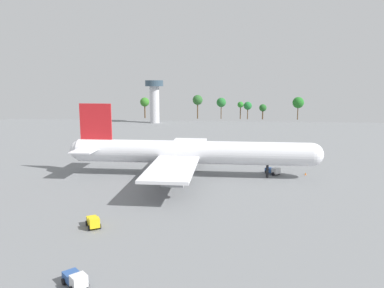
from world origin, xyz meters
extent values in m
plane|color=slate|center=(0.00, 0.00, 0.00)|extent=(281.46, 281.46, 0.00)
cylinder|color=silver|center=(0.00, 0.00, 6.67)|extent=(64.60, 6.30, 6.30)
sphere|color=silver|center=(32.30, 0.00, 6.67)|extent=(6.17, 6.17, 6.17)
sphere|color=silver|center=(-32.30, 0.00, 6.67)|extent=(5.35, 5.35, 5.35)
cube|color=red|center=(-27.13, 0.00, 14.86)|extent=(9.04, 0.50, 10.08)
cube|color=silver|center=(-28.42, -5.02, 7.62)|extent=(5.81, 9.45, 0.36)
cube|color=silver|center=(-28.42, 5.02, 7.62)|extent=(5.81, 9.45, 0.36)
cube|color=silver|center=(-3.23, -15.32, 5.73)|extent=(10.98, 26.86, 0.70)
cube|color=silver|center=(-3.23, 15.32, 5.73)|extent=(10.98, 26.86, 0.70)
cylinder|color=gray|center=(-2.23, -11.29, 4.06)|extent=(5.04, 2.65, 2.65)
cylinder|color=gray|center=(-2.23, -21.23, 4.06)|extent=(5.04, 2.65, 2.65)
cylinder|color=gray|center=(-2.23, 11.29, 4.06)|extent=(5.04, 2.65, 2.65)
cylinder|color=gray|center=(-2.23, 21.23, 4.06)|extent=(5.04, 2.65, 2.65)
cylinder|color=black|center=(20.67, 0.00, 1.76)|extent=(0.70, 0.70, 3.53)
cylinder|color=black|center=(-3.23, -3.46, 1.76)|extent=(0.70, 0.70, 3.53)
cylinder|color=black|center=(-3.23, 3.46, 1.76)|extent=(0.70, 0.70, 3.53)
cube|color=silver|center=(23.36, 2.84, 1.26)|extent=(2.56, 2.52, 1.52)
cube|color=#2D5193|center=(22.01, 4.53, 1.02)|extent=(3.19, 3.31, 1.04)
cylinder|color=black|center=(22.53, 2.16, 0.50)|extent=(0.84, 0.96, 1.00)
cylinder|color=black|center=(24.20, 3.49, 0.50)|extent=(0.84, 0.96, 1.00)
cylinder|color=black|center=(20.85, 4.27, 0.50)|extent=(0.84, 0.96, 1.00)
cylinder|color=black|center=(22.52, 5.60, 0.50)|extent=(0.84, 0.96, 1.00)
cube|color=yellow|center=(-13.46, -39.84, 1.29)|extent=(2.35, 2.29, 1.67)
cube|color=yellow|center=(-14.48, -38.10, 1.01)|extent=(2.76, 2.99, 1.11)
cylinder|color=black|center=(-14.28, -40.37, 0.46)|extent=(0.71, 0.93, 0.92)
cylinder|color=black|center=(-12.59, -39.38, 0.46)|extent=(0.71, 0.93, 0.92)
cylinder|color=black|center=(-15.55, -38.22, 0.46)|extent=(0.71, 0.93, 0.92)
cylinder|color=black|center=(-13.86, -37.22, 0.46)|extent=(0.71, 0.93, 0.92)
cube|color=silver|center=(-8.42, -59.01, 1.22)|extent=(2.48, 2.48, 1.57)
cube|color=#2D5193|center=(-9.89, -57.60, 0.96)|extent=(3.07, 3.06, 1.05)
cylinder|color=black|center=(-7.68, -58.29, 0.43)|extent=(0.82, 0.80, 0.87)
cylinder|color=black|center=(-10.93, -58.04, 0.43)|extent=(0.82, 0.80, 0.87)
cylinder|color=black|center=(-9.49, -56.54, 0.43)|extent=(0.82, 0.80, 0.87)
cube|color=silver|center=(-27.07, 30.45, 1.23)|extent=(2.35, 2.67, 1.55)
cube|color=yellow|center=(-24.82, 31.57, 1.11)|extent=(4.14, 3.56, 1.30)
cylinder|color=black|center=(-27.43, 31.61, 0.46)|extent=(0.95, 0.66, 0.92)
cylinder|color=black|center=(-26.36, 29.46, 0.46)|extent=(0.95, 0.66, 0.92)
cylinder|color=black|center=(-24.64, 33.00, 0.46)|extent=(0.95, 0.66, 0.92)
cylinder|color=black|center=(-23.57, 30.85, 0.46)|extent=(0.95, 0.66, 0.92)
cone|color=orange|center=(31.66, 3.81, 0.37)|extent=(0.52, 0.52, 0.74)
cylinder|color=silver|center=(-36.17, 126.50, 11.24)|extent=(5.80, 5.80, 22.48)
cylinder|color=#334756|center=(-36.17, 126.50, 24.24)|extent=(11.03, 11.03, 3.54)
cylinder|color=#51381E|center=(-48.78, 154.58, 4.62)|extent=(0.87, 0.87, 9.24)
sphere|color=#347926|center=(-48.78, 154.58, 11.13)|extent=(6.30, 6.30, 6.30)
cylinder|color=#51381E|center=(-12.04, 154.58, 5.36)|extent=(0.79, 0.79, 10.72)
sphere|color=#2A6029|center=(-12.04, 154.58, 12.75)|extent=(6.77, 6.77, 6.77)
cylinder|color=#51381E|center=(4.02, 154.58, 4.64)|extent=(0.56, 0.56, 9.28)
sphere|color=#246D2D|center=(4.02, 154.58, 11.19)|extent=(6.36, 6.36, 6.36)
cylinder|color=#51381E|center=(17.02, 154.58, 4.28)|extent=(0.65, 0.65, 8.56)
sphere|color=#297E27|center=(17.02, 154.58, 9.77)|extent=(4.05, 4.05, 4.05)
cylinder|color=#51381E|center=(21.86, 154.58, 3.71)|extent=(0.60, 0.60, 7.42)
sphere|color=#217030|center=(21.86, 154.58, 9.05)|extent=(5.44, 5.44, 5.44)
cylinder|color=#51381E|center=(31.95, 154.58, 3.14)|extent=(0.84, 0.84, 6.29)
sphere|color=#225D24|center=(31.95, 154.58, 7.75)|extent=(4.88, 4.88, 4.88)
cylinder|color=#51381E|center=(54.96, 154.58, 4.57)|extent=(0.63, 0.63, 9.15)
sphere|color=#226E23|center=(54.96, 154.58, 11.37)|extent=(7.41, 7.41, 7.41)
camera|label=1|loc=(10.42, -101.39, 26.47)|focal=35.18mm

